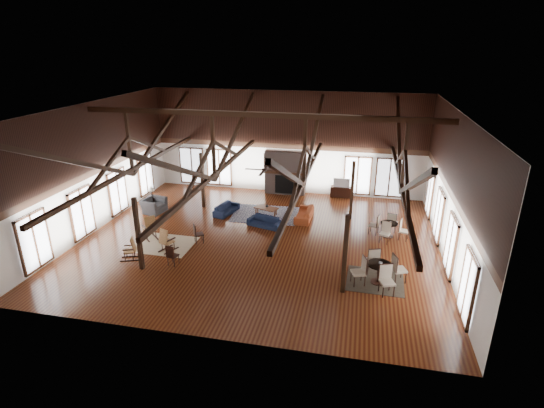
% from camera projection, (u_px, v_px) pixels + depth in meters
% --- Properties ---
extents(floor, '(16.00, 16.00, 0.00)m').
position_uv_depth(floor, '(259.00, 240.00, 19.53)').
color(floor, '#633014').
rests_on(floor, ground).
extents(ceiling, '(16.00, 14.00, 0.02)m').
position_uv_depth(ceiling, '(258.00, 109.00, 17.37)').
color(ceiling, black).
rests_on(ceiling, wall_back).
extents(wall_back, '(16.00, 0.02, 6.00)m').
position_uv_depth(wall_back, '(287.00, 143.00, 24.83)').
color(wall_back, white).
rests_on(wall_back, floor).
extents(wall_front, '(16.00, 0.02, 6.00)m').
position_uv_depth(wall_front, '(200.00, 251.00, 12.06)').
color(wall_front, white).
rests_on(wall_front, floor).
extents(wall_left, '(0.02, 14.00, 6.00)m').
position_uv_depth(wall_left, '(94.00, 168.00, 20.00)').
color(wall_left, white).
rests_on(wall_left, floor).
extents(wall_right, '(0.02, 14.00, 6.00)m').
position_uv_depth(wall_right, '(453.00, 191.00, 16.89)').
color(wall_right, white).
rests_on(wall_right, floor).
extents(roof_truss, '(15.60, 14.07, 3.14)m').
position_uv_depth(roof_truss, '(258.00, 155.00, 18.08)').
color(roof_truss, black).
rests_on(roof_truss, wall_back).
extents(post_grid, '(8.16, 7.16, 3.05)m').
position_uv_depth(post_grid, '(259.00, 210.00, 18.98)').
color(post_grid, black).
rests_on(post_grid, floor).
extents(fireplace, '(2.50, 0.69, 2.60)m').
position_uv_depth(fireplace, '(285.00, 173.00, 25.15)').
color(fireplace, '#76615A').
rests_on(fireplace, floor).
extents(ceiling_fan, '(1.60, 1.60, 0.75)m').
position_uv_depth(ceiling_fan, '(264.00, 169.00, 17.17)').
color(ceiling_fan, black).
rests_on(ceiling_fan, roof_truss).
extents(sofa_navy_front, '(1.83, 1.13, 0.50)m').
position_uv_depth(sofa_navy_front, '(265.00, 222.00, 20.93)').
color(sofa_navy_front, '#141D39').
rests_on(sofa_navy_front, floor).
extents(sofa_navy_left, '(1.82, 1.06, 0.50)m').
position_uv_depth(sofa_navy_left, '(226.00, 209.00, 22.52)').
color(sofa_navy_left, '#131B34').
rests_on(sofa_navy_left, floor).
extents(sofa_orange, '(1.96, 0.82, 0.56)m').
position_uv_depth(sofa_orange, '(304.00, 214.00, 21.82)').
color(sofa_orange, '#A4431F').
rests_on(sofa_orange, floor).
extents(coffee_table, '(1.32, 0.96, 0.46)m').
position_uv_depth(coffee_table, '(266.00, 208.00, 22.17)').
color(coffee_table, brown).
rests_on(coffee_table, floor).
extents(vase, '(0.19, 0.19, 0.17)m').
position_uv_depth(vase, '(267.00, 206.00, 22.16)').
color(vase, '#B2B2B2').
rests_on(vase, coffee_table).
extents(armchair, '(1.33, 1.22, 0.76)m').
position_uv_depth(armchair, '(154.00, 205.00, 22.65)').
color(armchair, '#343437').
rests_on(armchair, floor).
extents(side_table_lamp, '(0.49, 0.49, 1.25)m').
position_uv_depth(side_table_lamp, '(152.00, 199.00, 23.27)').
color(side_table_lamp, black).
rests_on(side_table_lamp, floor).
extents(rocking_chair_a, '(0.96, 0.95, 1.14)m').
position_uv_depth(rocking_chair_a, '(150.00, 228.00, 19.52)').
color(rocking_chair_a, '#A46C3E').
rests_on(rocking_chair_a, floor).
extents(rocking_chair_b, '(0.71, 0.92, 1.05)m').
position_uv_depth(rocking_chair_b, '(166.00, 241.00, 18.37)').
color(rocking_chair_b, '#A46C3E').
rests_on(rocking_chair_b, floor).
extents(rocking_chair_c, '(0.85, 0.64, 0.98)m').
position_uv_depth(rocking_chair_c, '(131.00, 249.00, 17.72)').
color(rocking_chair_c, '#A46C3E').
rests_on(rocking_chair_c, floor).
extents(side_chair_a, '(0.55, 0.55, 0.94)m').
position_uv_depth(side_chair_a, '(197.00, 232.00, 19.09)').
color(side_chair_a, black).
rests_on(side_chair_a, floor).
extents(side_chair_b, '(0.46, 0.46, 0.91)m').
position_uv_depth(side_chair_b, '(171.00, 254.00, 17.15)').
color(side_chair_b, black).
rests_on(side_chair_b, floor).
extents(cafe_table_near, '(2.16, 2.16, 1.11)m').
position_uv_depth(cafe_table_near, '(379.00, 270.00, 15.93)').
color(cafe_table_near, black).
rests_on(cafe_table_near, floor).
extents(cafe_table_far, '(1.90, 1.90, 0.97)m').
position_uv_depth(cafe_table_far, '(389.00, 227.00, 19.74)').
color(cafe_table_far, black).
rests_on(cafe_table_far, floor).
extents(cup_near, '(0.15, 0.15, 0.10)m').
position_uv_depth(cup_near, '(380.00, 263.00, 15.79)').
color(cup_near, '#B2B2B2').
rests_on(cup_near, cafe_table_near).
extents(cup_far, '(0.17, 0.17, 0.10)m').
position_uv_depth(cup_far, '(391.00, 223.00, 19.54)').
color(cup_far, '#B2B2B2').
rests_on(cup_far, cafe_table_far).
extents(tv_console, '(1.21, 0.45, 0.61)m').
position_uv_depth(tv_console, '(341.00, 192.00, 24.93)').
color(tv_console, black).
rests_on(tv_console, floor).
extents(television, '(0.94, 0.13, 0.54)m').
position_uv_depth(television, '(342.00, 182.00, 24.72)').
color(television, '#B2B2B2').
rests_on(television, tv_console).
extents(rug_tan, '(2.70, 2.14, 0.01)m').
position_uv_depth(rug_tan, '(164.00, 244.00, 19.14)').
color(rug_tan, '#CAAE8C').
rests_on(rug_tan, floor).
extents(rug_navy, '(3.51, 2.71, 0.01)m').
position_uv_depth(rug_navy, '(265.00, 214.00, 22.46)').
color(rug_navy, '#1C214F').
rests_on(rug_navy, floor).
extents(rug_dark, '(2.19, 2.01, 0.01)m').
position_uv_depth(rug_dark, '(375.00, 281.00, 16.24)').
color(rug_dark, black).
rests_on(rug_dark, floor).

